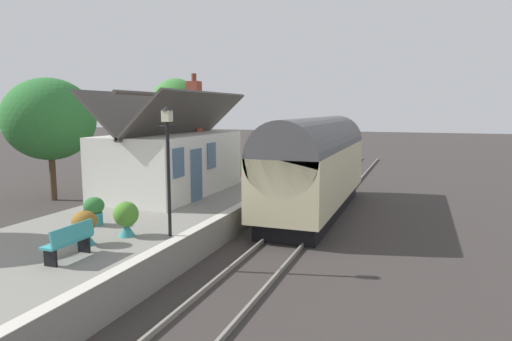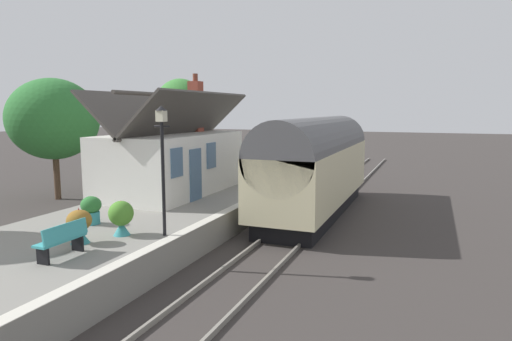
% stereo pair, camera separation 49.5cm
% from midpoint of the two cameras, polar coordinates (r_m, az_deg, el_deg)
% --- Properties ---
extents(ground_plane, '(160.00, 160.00, 0.00)m').
position_cam_midpoint_polar(ground_plane, '(18.37, 3.68, -6.93)').
color(ground_plane, '#383330').
extents(platform, '(32.00, 5.91, 1.00)m').
position_cam_midpoint_polar(platform, '(19.79, -7.29, -4.42)').
color(platform, gray).
rests_on(platform, ground).
extents(platform_edge_coping, '(32.00, 0.36, 0.02)m').
position_cam_midpoint_polar(platform_edge_coping, '(18.53, 0.23, -3.59)').
color(platform_edge_coping, beige).
rests_on(platform_edge_coping, platform).
extents(rail_near, '(52.00, 0.08, 0.14)m').
position_cam_midpoint_polar(rail_near, '(17.94, 8.65, -7.13)').
color(rail_near, gray).
rests_on(rail_near, ground).
extents(rail_far, '(52.00, 0.08, 0.14)m').
position_cam_midpoint_polar(rail_far, '(18.30, 4.23, -6.77)').
color(rail_far, gray).
rests_on(rail_far, ground).
extents(train, '(11.12, 2.73, 4.32)m').
position_cam_midpoint_polar(train, '(20.05, 8.35, 0.71)').
color(train, black).
rests_on(train, ground).
extents(station_building, '(7.59, 3.93, 5.35)m').
position_cam_midpoint_polar(station_building, '(20.12, -9.89, 1.38)').
color(station_building, white).
rests_on(station_building, platform).
extents(bench_platform_end, '(1.40, 0.43, 0.88)m').
position_cam_midpoint_polar(bench_platform_end, '(12.09, -22.36, -8.10)').
color(bench_platform_end, teal).
rests_on(bench_platform_end, platform).
extents(bench_mid_platform, '(1.40, 0.45, 0.88)m').
position_cam_midpoint_polar(bench_mid_platform, '(24.76, 1.52, 0.39)').
color(bench_mid_platform, teal).
rests_on(bench_mid_platform, platform).
extents(planter_bench_right, '(0.72, 0.72, 0.95)m').
position_cam_midpoint_polar(planter_bench_right, '(25.26, -1.63, 0.60)').
color(planter_bench_right, gray).
rests_on(planter_bench_right, platform).
extents(planter_by_door, '(0.73, 0.73, 1.06)m').
position_cam_midpoint_polar(planter_by_door, '(13.64, -15.81, -5.64)').
color(planter_by_door, teal).
rests_on(planter_by_door, platform).
extents(planter_under_sign, '(0.65, 0.65, 0.91)m').
position_cam_midpoint_polar(planter_under_sign, '(15.25, -19.38, -4.64)').
color(planter_under_sign, teal).
rests_on(planter_under_sign, platform).
extents(planter_edge_near, '(0.68, 0.68, 1.02)m').
position_cam_midpoint_polar(planter_edge_near, '(13.20, -20.58, -6.52)').
color(planter_edge_near, teal).
rests_on(planter_edge_near, platform).
extents(planter_bench_left, '(0.44, 0.44, 0.65)m').
position_cam_midpoint_polar(planter_bench_left, '(24.45, -1.27, -0.02)').
color(planter_bench_left, '#9E5138').
rests_on(planter_bench_left, platform).
extents(lamp_post_platform, '(0.32, 0.50, 3.77)m').
position_cam_midpoint_polar(lamp_post_platform, '(13.01, -10.79, 3.07)').
color(lamp_post_platform, black).
rests_on(lamp_post_platform, platform).
extents(station_sign_board, '(0.96, 0.06, 1.57)m').
position_cam_midpoint_polar(station_sign_board, '(26.48, 5.65, 2.38)').
color(station_sign_board, black).
rests_on(station_sign_board, platform).
extents(tree_behind_building, '(3.64, 3.75, 6.74)m').
position_cam_midpoint_polar(tree_behind_building, '(31.28, -9.12, 7.49)').
color(tree_behind_building, '#4C3828').
rests_on(tree_behind_building, ground).
extents(tree_far_right, '(4.55, 4.53, 6.25)m').
position_cam_midpoint_polar(tree_far_right, '(25.16, -23.88, 6.00)').
color(tree_far_right, '#4C3828').
rests_on(tree_far_right, ground).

